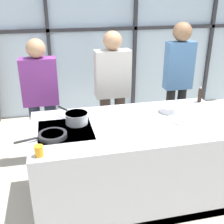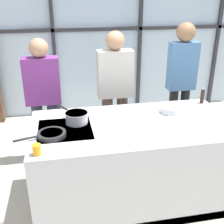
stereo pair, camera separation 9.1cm
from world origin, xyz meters
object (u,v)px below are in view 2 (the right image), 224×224
at_px(spectator_far_left, 43,95).
at_px(saucepan, 76,117).
at_px(spectator_center_left, 115,88).
at_px(frying_pan, 51,134).
at_px(spectator_center_right, 181,78).
at_px(juice_glass_near, 37,150).
at_px(pepper_grinder, 202,96).
at_px(mixing_bowl, 170,110).
at_px(white_plate, 183,122).

relative_size(spectator_far_left, saucepan, 4.18).
distance_m(spectator_center_left, saucepan, 1.03).
relative_size(frying_pan, saucepan, 1.19).
relative_size(spectator_center_right, saucepan, 4.56).
bearing_deg(juice_glass_near, frying_pan, 70.15).
bearing_deg(saucepan, frying_pan, -135.15).
bearing_deg(pepper_grinder, spectator_center_right, 91.30).
height_order(spectator_far_left, juice_glass_near, spectator_far_left).
bearing_deg(frying_pan, spectator_center_left, 53.42).
bearing_deg(mixing_bowl, spectator_center_right, 59.45).
xyz_separation_m(white_plate, mixing_bowl, (-0.04, 0.26, 0.03)).
height_order(spectator_far_left, frying_pan, spectator_far_left).
height_order(mixing_bowl, juice_glass_near, juice_glass_near).
relative_size(spectator_center_right, frying_pan, 3.82).
xyz_separation_m(pepper_grinder, juice_glass_near, (-1.88, -0.82, -0.04)).
bearing_deg(spectator_center_left, spectator_center_right, -180.00).
xyz_separation_m(white_plate, pepper_grinder, (0.45, 0.47, 0.08)).
bearing_deg(spectator_center_right, frying_pan, 32.36).
relative_size(spectator_far_left, white_plate, 6.98).
height_order(white_plate, juice_glass_near, juice_glass_near).
bearing_deg(white_plate, frying_pan, -177.54).
relative_size(mixing_bowl, pepper_grinder, 1.04).
xyz_separation_m(spectator_far_left, white_plate, (1.43, -1.06, -0.01)).
xyz_separation_m(mixing_bowl, juice_glass_near, (-1.39, -0.61, 0.01)).
distance_m(spectator_far_left, saucepan, 0.93).
height_order(spectator_far_left, saucepan, spectator_far_left).
bearing_deg(white_plate, spectator_center_right, 67.72).
distance_m(spectator_center_left, frying_pan, 1.39).
distance_m(frying_pan, pepper_grinder, 1.85).
relative_size(saucepan, juice_glass_near, 4.21).
relative_size(spectator_center_left, mixing_bowl, 8.44).
bearing_deg(frying_pan, mixing_bowl, 13.70).
xyz_separation_m(frying_pan, white_plate, (1.32, 0.06, -0.02)).
xyz_separation_m(frying_pan, juice_glass_near, (-0.11, -0.30, 0.02)).
height_order(spectator_far_left, spectator_center_right, spectator_center_right).
distance_m(saucepan, mixing_bowl, 1.03).
bearing_deg(frying_pan, saucepan, 44.85).
bearing_deg(juice_glass_near, white_plate, 13.96).
relative_size(saucepan, mixing_bowl, 1.94).
distance_m(spectator_center_left, white_plate, 1.17).
bearing_deg(pepper_grinder, spectator_center_left, 147.98).
height_order(frying_pan, white_plate, frying_pan).
xyz_separation_m(spectator_center_right, frying_pan, (-1.76, -1.11, -0.12)).
relative_size(white_plate, mixing_bowl, 1.16).
relative_size(pepper_grinder, juice_glass_near, 2.08).
xyz_separation_m(spectator_center_right, juice_glass_near, (-1.87, -1.41, -0.10)).
bearing_deg(spectator_far_left, frying_pan, 95.37).
distance_m(frying_pan, mixing_bowl, 1.32).
bearing_deg(spectator_center_left, white_plate, 115.24).
height_order(white_plate, mixing_bowl, mixing_bowl).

